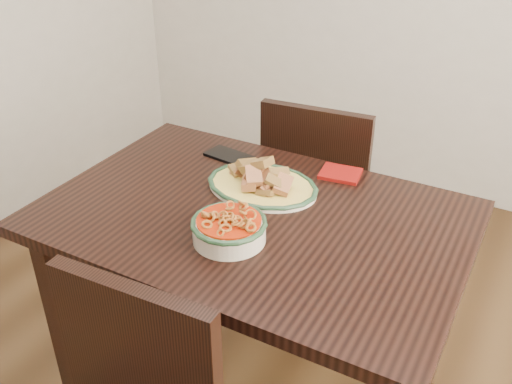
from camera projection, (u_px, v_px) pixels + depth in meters
The scene contains 6 objects.
dining_table at pixel (253, 238), 1.74m from camera, with size 1.25×0.83×0.75m.
chair_far at pixel (320, 189), 2.31m from camera, with size 0.45×0.45×0.89m.
fish_plate at pixel (262, 177), 1.79m from camera, with size 0.36×0.28×0.11m.
noodle_bowl at pixel (229, 227), 1.55m from camera, with size 0.21×0.21×0.08m.
smartphone at pixel (229, 156), 2.00m from camera, with size 0.17×0.09×0.01m, color black.
napkin at pixel (340, 174), 1.89m from camera, with size 0.13×0.11×0.01m, color maroon.
Camera 1 is at (0.64, -1.21, 1.66)m, focal length 40.00 mm.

